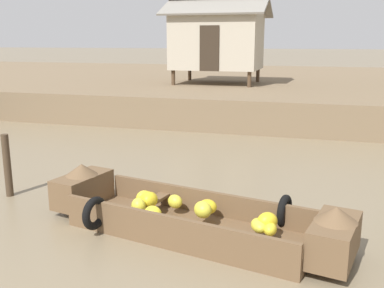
% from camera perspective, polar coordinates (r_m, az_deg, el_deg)
% --- Properties ---
extents(ground_plane, '(300.00, 300.00, 0.00)m').
position_cam_1_polar(ground_plane, '(11.23, 2.84, -1.98)').
color(ground_plane, '#7A6B51').
extents(riverbank_strip, '(160.00, 20.00, 1.08)m').
position_cam_1_polar(riverbank_strip, '(23.91, 10.22, 7.23)').
color(riverbank_strip, '#756047').
rests_on(riverbank_strip, ground).
extents(banana_boat, '(4.96, 2.08, 0.84)m').
position_cam_1_polar(banana_boat, '(6.94, -0.24, -9.21)').
color(banana_boat, brown).
rests_on(banana_boat, ground).
extents(stilt_house_left, '(4.33, 3.35, 3.66)m').
position_cam_1_polar(stilt_house_left, '(19.64, 3.29, 13.25)').
color(stilt_house_left, '#4C3826').
rests_on(stilt_house_left, riverbank_strip).
extents(mooring_post, '(0.14, 0.14, 1.21)m').
position_cam_1_polar(mooring_post, '(9.17, -22.62, -2.56)').
color(mooring_post, '#423323').
rests_on(mooring_post, ground).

